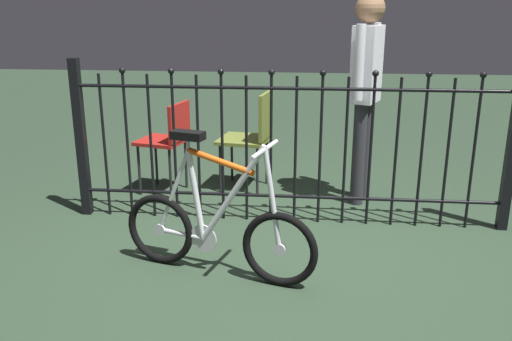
{
  "coord_description": "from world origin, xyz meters",
  "views": [
    {
      "loc": [
        0.14,
        -3.25,
        1.63
      ],
      "look_at": [
        -0.2,
        0.2,
        0.55
      ],
      "focal_mm": 38.06,
      "sensor_mm": 36.0,
      "label": 1
    }
  ],
  "objects": [
    {
      "name": "ground_plane",
      "position": [
        0.0,
        0.0,
        0.0
      ],
      "size": [
        20.0,
        20.0,
        0.0
      ],
      "primitive_type": "plane",
      "color": "#2A3D2B"
    },
    {
      "name": "iron_fence",
      "position": [
        -0.05,
        0.68,
        0.62
      ],
      "size": [
        3.29,
        0.07,
        1.23
      ],
      "color": "black",
      "rests_on": "ground"
    },
    {
      "name": "bicycle",
      "position": [
        -0.4,
        -0.22,
        0.3
      ],
      "size": [
        1.25,
        0.48,
        0.9
      ],
      "color": "black",
      "rests_on": "ground"
    },
    {
      "name": "chair_olive",
      "position": [
        -0.34,
        1.41,
        0.53
      ],
      "size": [
        0.49,
        0.49,
        0.88
      ],
      "color": "black",
      "rests_on": "ground"
    },
    {
      "name": "chair_red",
      "position": [
        -1.06,
        1.25,
        0.51
      ],
      "size": [
        0.46,
        0.46,
        0.81
      ],
      "color": "black",
      "rests_on": "ground"
    },
    {
      "name": "person_visitor",
      "position": [
        0.59,
        1.19,
        1.02
      ],
      "size": [
        0.28,
        0.45,
        1.7
      ],
      "color": "#2D2D33",
      "rests_on": "ground"
    }
  ]
}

